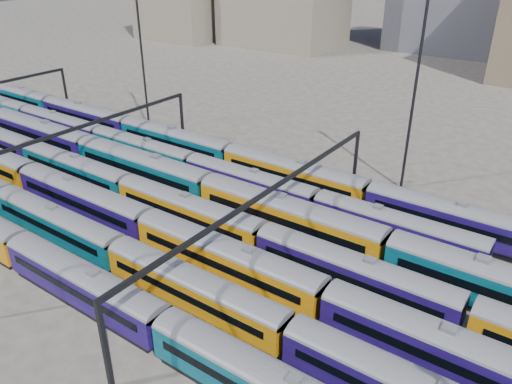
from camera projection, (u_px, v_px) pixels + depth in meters
The scene contains 12 objects.
ground at pixel (193, 231), 55.91m from camera, with size 500.00×500.00×0.00m, color #45413B.
rake_0 at pixel (83, 281), 43.48m from camera, with size 134.67×2.82×4.73m.
rake_1 at pixel (289, 332), 37.79m from camera, with size 115.18×2.81×4.72m.
rake_2 at pixel (226, 256), 46.54m from camera, with size 146.25×3.05×5.15m.
rake_3 at pixel (262, 237), 49.91m from camera, with size 118.99×2.90×4.88m.
rake_4 at pixel (288, 214), 53.44m from camera, with size 111.84×3.27×5.53m.
rake_5 at pixel (142, 148), 71.71m from camera, with size 94.78×2.78×4.67m.
rake_6 at pixel (229, 154), 69.06m from camera, with size 123.55×3.01×5.07m.
gantry_1 at pixel (72, 138), 63.21m from camera, with size 0.35×40.35×8.03m.
gantry_2 at pixel (268, 201), 47.70m from camera, with size 0.35×40.35×8.03m.
mast_1 at pixel (141, 45), 81.21m from camera, with size 1.40×0.50×25.60m.
mast_3 at pixel (416, 83), 59.40m from camera, with size 1.40×0.50×25.60m.
Camera 1 is at (33.52, -35.13, 28.91)m, focal length 35.00 mm.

